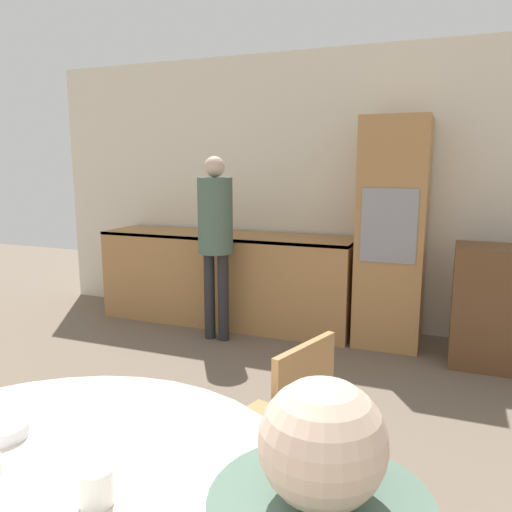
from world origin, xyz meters
name	(u,v)px	position (x,y,z in m)	size (l,w,h in m)	color
wall_back	(346,192)	(0.00, 5.43, 1.30)	(6.39, 0.05, 2.60)	silver
kitchen_counter	(226,277)	(-1.09, 5.09, 0.46)	(2.51, 0.60, 0.89)	#AD7A47
oven_unit	(392,233)	(0.48, 5.10, 0.97)	(0.55, 0.59, 1.94)	#AD7A47
chair_far_right	(283,429)	(0.37, 2.47, 0.51)	(0.50, 0.50, 0.89)	#AD7A47
person_standing	(215,228)	(-0.96, 4.60, 1.01)	(0.30, 0.30, 1.62)	#262628
cup	(96,487)	(0.18, 1.60, 0.77)	(0.08, 0.08, 0.09)	white
bowl_near	(4,431)	(-0.29, 1.74, 0.74)	(0.14, 0.14, 0.04)	silver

